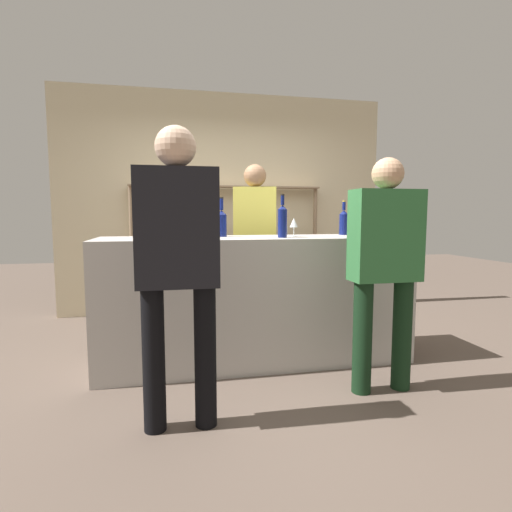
{
  "coord_description": "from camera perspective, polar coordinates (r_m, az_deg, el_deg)",
  "views": [
    {
      "loc": [
        -0.69,
        -3.29,
        1.26
      ],
      "look_at": [
        0.0,
        0.0,
        0.91
      ],
      "focal_mm": 28.0,
      "sensor_mm": 36.0,
      "label": 1
    }
  ],
  "objects": [
    {
      "name": "counter_bottle_2",
      "position": [
        3.83,
        12.41,
        4.81
      ],
      "size": [
        0.08,
        0.08,
        0.32
      ],
      "color": "#0F1956",
      "rests_on": "bar_counter"
    },
    {
      "name": "server_behind_counter",
      "position": [
        4.18,
        -0.15,
        3.09
      ],
      "size": [
        0.47,
        0.29,
        1.78
      ],
      "rotation": [
        0.0,
        0.0,
        -1.81
      ],
      "color": "brown",
      "rests_on": "ground_plane"
    },
    {
      "name": "customer_right",
      "position": [
        2.92,
        17.94,
        -0.33
      ],
      "size": [
        0.48,
        0.22,
        1.65
      ],
      "rotation": [
        0.0,
        0.0,
        1.57
      ],
      "color": "black",
      "rests_on": "ground_plane"
    },
    {
      "name": "customer_left",
      "position": [
        2.31,
        -11.11,
        0.07
      ],
      "size": [
        0.47,
        0.23,
        1.75
      ],
      "rotation": [
        0.0,
        0.0,
        1.56
      ],
      "color": "black",
      "rests_on": "ground_plane"
    },
    {
      "name": "back_shelf",
      "position": [
        5.11,
        -4.06,
        4.08
      ],
      "size": [
        2.4,
        0.18,
        1.62
      ],
      "color": "#897056",
      "rests_on": "ground_plane"
    },
    {
      "name": "wine_glass",
      "position": [
        3.42,
        5.43,
        4.7
      ],
      "size": [
        0.07,
        0.07,
        0.16
      ],
      "color": "silver",
      "rests_on": "bar_counter"
    },
    {
      "name": "ground_plane",
      "position": [
        3.59,
        0.0,
        -14.64
      ],
      "size": [
        16.0,
        16.0,
        0.0
      ],
      "primitive_type": "plane",
      "color": "brown"
    },
    {
      "name": "bar_counter",
      "position": [
        3.44,
        0.0,
        -6.24
      ],
      "size": [
        2.6,
        0.7,
        1.07
      ],
      "primitive_type": "cube",
      "color": "#B7B2AD",
      "rests_on": "ground_plane"
    },
    {
      "name": "back_wall",
      "position": [
        5.28,
        -4.37,
        7.41
      ],
      "size": [
        4.2,
        0.12,
        2.8
      ],
      "primitive_type": "cube",
      "color": "beige",
      "rests_on": "ground_plane"
    },
    {
      "name": "counter_bottle_0",
      "position": [
        3.43,
        -4.94,
        4.84
      ],
      "size": [
        0.09,
        0.09,
        0.34
      ],
      "color": "#0F1956",
      "rests_on": "bar_counter"
    },
    {
      "name": "counter_bottle_1",
      "position": [
        3.28,
        3.8,
        5.09
      ],
      "size": [
        0.08,
        0.08,
        0.35
      ],
      "color": "#0F1956",
      "rests_on": "bar_counter"
    },
    {
      "name": "ice_bucket",
      "position": [
        3.53,
        14.82,
        4.64
      ],
      "size": [
        0.19,
        0.19,
        0.24
      ],
      "color": "#846647",
      "rests_on": "bar_counter"
    }
  ]
}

